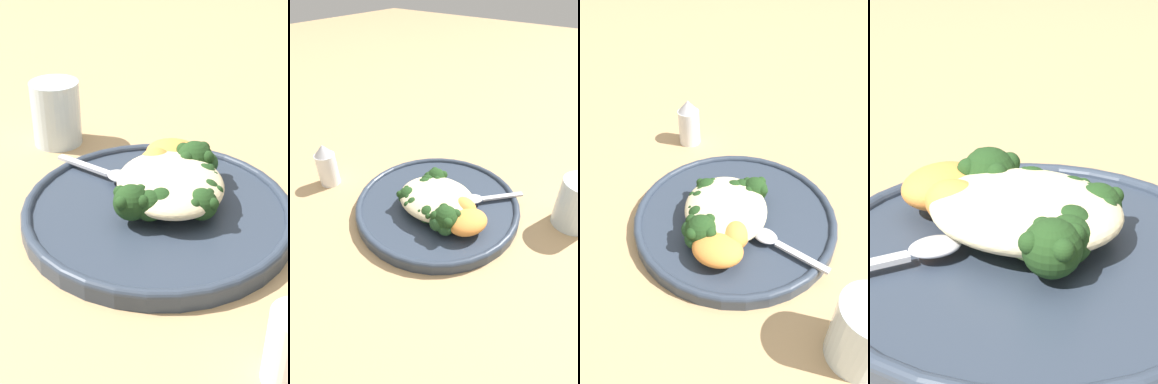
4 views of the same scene
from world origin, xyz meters
TOP-DOWN VIEW (x-y plane):
  - ground_plane at (0.00, 0.00)m, footprint 4.00×4.00m
  - plate at (0.00, -0.01)m, footprint 0.29×0.29m
  - quinoa_mound at (-0.01, 0.00)m, footprint 0.14×0.12m
  - broccoli_stalk_0 at (0.02, -0.04)m, footprint 0.10×0.06m
  - broccoli_stalk_1 at (0.02, -0.03)m, footprint 0.10×0.04m
  - broccoli_stalk_2 at (0.02, -0.02)m, footprint 0.08×0.04m
  - broccoli_stalk_3 at (0.03, 0.02)m, footprint 0.10×0.09m
  - broccoli_stalk_4 at (0.00, 0.02)m, footprint 0.07×0.10m
  - broccoli_stalk_5 at (-0.02, 0.03)m, footprint 0.03×0.08m
  - broccoli_stalk_6 at (-0.05, 0.03)m, footprint 0.06×0.09m
  - sweet_potato_chunk_0 at (-0.06, -0.01)m, footprint 0.05×0.04m
  - sweet_potato_chunk_1 at (-0.08, 0.02)m, footprint 0.08×0.08m
  - kale_tuft at (-0.05, 0.04)m, footprint 0.05×0.05m
  - spoon at (-0.06, -0.06)m, footprint 0.09×0.10m
  - water_glass at (-0.21, -0.13)m, footprint 0.07×0.07m
  - salt_shaker at (0.22, 0.05)m, footprint 0.04×0.04m

SIDE VIEW (x-z plane):
  - ground_plane at x=0.00m, z-range 0.00..0.00m
  - plate at x=0.00m, z-range 0.00..0.02m
  - spoon at x=-0.06m, z-range 0.02..0.03m
  - broccoli_stalk_4 at x=0.00m, z-range 0.02..0.05m
  - broccoli_stalk_5 at x=-0.02m, z-range 0.02..0.05m
  - broccoli_stalk_1 at x=0.02m, z-range 0.02..0.05m
  - broccoli_stalk_3 at x=0.03m, z-range 0.02..0.05m
  - broccoli_stalk_2 at x=0.02m, z-range 0.02..0.05m
  - kale_tuft at x=-0.05m, z-range 0.02..0.05m
  - sweet_potato_chunk_1 at x=-0.08m, z-range 0.02..0.05m
  - sweet_potato_chunk_0 at x=-0.06m, z-range 0.02..0.06m
  - broccoli_stalk_0 at x=0.02m, z-range 0.02..0.06m
  - quinoa_mound at x=-0.01m, z-range 0.02..0.06m
  - broccoli_stalk_6 at x=-0.05m, z-range 0.02..0.06m
  - salt_shaker at x=0.22m, z-range 0.00..0.09m
  - water_glass at x=-0.21m, z-range 0.00..0.09m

